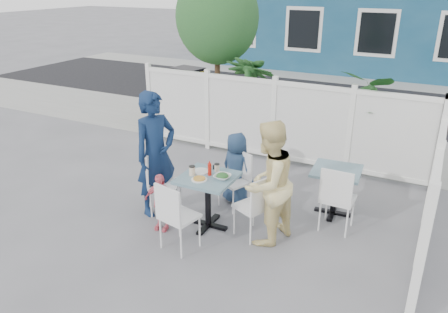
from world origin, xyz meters
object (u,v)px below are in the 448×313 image
at_px(chair_left, 160,178).
at_px(boy, 236,168).
at_px(chair_back, 238,176).
at_px(man, 156,154).
at_px(utility_cabinet, 189,95).
at_px(main_table, 208,188).
at_px(woman, 268,183).
at_px(chair_near, 175,213).
at_px(toddler, 161,202).
at_px(chair_right, 257,203).
at_px(spare_table, 336,180).

distance_m(chair_left, boy, 1.22).
bearing_deg(chair_back, boy, -33.88).
bearing_deg(man, utility_cabinet, 45.42).
xyz_separation_m(main_table, woman, (0.88, 0.05, 0.24)).
bearing_deg(chair_near, main_table, 95.22).
bearing_deg(man, chair_near, -113.85).
bearing_deg(utility_cabinet, toddler, -53.95).
height_order(utility_cabinet, main_table, utility_cabinet).
distance_m(chair_right, boy, 1.11).
bearing_deg(spare_table, woman, -119.40).
bearing_deg(toddler, boy, 58.73).
height_order(main_table, chair_back, chair_back).
relative_size(spare_table, boy, 0.64).
relative_size(chair_right, boy, 0.80).
xyz_separation_m(chair_left, boy, (0.88, 0.84, 0.01)).
height_order(chair_back, chair_near, chair_near).
bearing_deg(toddler, spare_table, 30.69).
bearing_deg(utility_cabinet, main_table, -46.69).
bearing_deg(chair_left, utility_cabinet, -172.33).
distance_m(chair_left, chair_right, 1.59).
height_order(utility_cabinet, chair_left, utility_cabinet).
bearing_deg(woman, toddler, -58.25).
xyz_separation_m(chair_left, chair_near, (0.77, -0.76, -0.01)).
xyz_separation_m(chair_back, man, (-1.00, -0.71, 0.43)).
relative_size(utility_cabinet, toddler, 1.45).
distance_m(utility_cabinet, main_table, 5.28).
bearing_deg(chair_left, chair_right, 71.25).
xyz_separation_m(chair_back, toddler, (-0.66, -1.13, -0.09)).
xyz_separation_m(chair_left, woman, (1.73, 0.02, 0.29)).
relative_size(chair_back, woman, 0.52).
bearing_deg(utility_cabinet, man, -55.29).
height_order(utility_cabinet, woman, woman).
bearing_deg(main_table, chair_right, 2.60).
distance_m(chair_near, boy, 1.61).
distance_m(woman, boy, 1.22).
xyz_separation_m(utility_cabinet, chair_back, (3.10, -3.60, -0.11)).
xyz_separation_m(chair_left, chair_right, (1.59, -0.00, -0.03)).
relative_size(utility_cabinet, spare_table, 1.67).
relative_size(chair_left, chair_back, 1.11).
height_order(woman, toddler, woman).
xyz_separation_m(chair_back, boy, (-0.08, 0.12, 0.07)).
distance_m(chair_left, toddler, 0.52).
bearing_deg(main_table, spare_table, 38.05).
relative_size(chair_near, boy, 0.83).
height_order(spare_table, woman, woman).
bearing_deg(spare_table, toddler, -143.10).
xyz_separation_m(utility_cabinet, toddler, (2.43, -4.73, -0.19)).
bearing_deg(main_table, chair_left, 177.58).
height_order(spare_table, chair_left, chair_left).
relative_size(main_table, man, 0.42).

